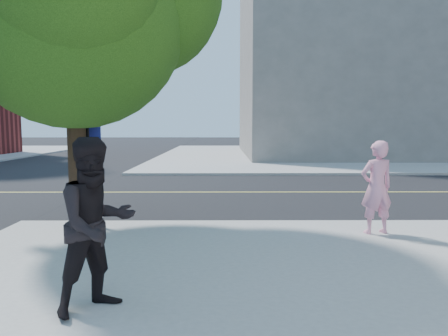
{
  "coord_description": "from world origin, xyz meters",
  "views": [
    {
      "loc": [
        3.33,
        -8.75,
        2.16
      ],
      "look_at": [
        3.38,
        -0.38,
        1.3
      ],
      "focal_mm": 33.05,
      "sensor_mm": 36.0,
      "label": 1
    }
  ],
  "objects": [
    {
      "name": "pedestrian",
      "position": [
        1.96,
        -4.32,
        1.08
      ],
      "size": [
        1.17,
        1.17,
        1.92
      ],
      "primitive_type": "imported",
      "rotation": [
        0.0,
        0.0,
        0.79
      ],
      "color": "black",
      "rests_on": "sidewalk_se"
    },
    {
      "name": "sidewalk_ne",
      "position": [
        13.5,
        21.5,
        0.06
      ],
      "size": [
        29.0,
        25.0,
        0.12
      ],
      "primitive_type": "cube",
      "color": "#9F9F9E",
      "rests_on": "ground"
    },
    {
      "name": "filler_ne",
      "position": [
        14.0,
        22.0,
        7.12
      ],
      "size": [
        18.0,
        16.0,
        14.0
      ],
      "primitive_type": "cube",
      "color": "slate",
      "rests_on": "sidewalk_ne"
    },
    {
      "name": "ground",
      "position": [
        0.0,
        0.0,
        0.0
      ],
      "size": [
        140.0,
        140.0,
        0.0
      ],
      "primitive_type": "plane",
      "color": "black",
      "rests_on": "ground"
    },
    {
      "name": "road_ew",
      "position": [
        0.0,
        4.5,
        0.01
      ],
      "size": [
        140.0,
        9.0,
        0.01
      ],
      "primitive_type": "cube",
      "color": "black",
      "rests_on": "ground"
    },
    {
      "name": "man_on_phone",
      "position": [
        6.26,
        -1.07,
        1.0
      ],
      "size": [
        0.72,
        0.54,
        1.76
      ],
      "primitive_type": "imported",
      "rotation": [
        0.0,
        0.0,
        3.35
      ],
      "color": "pink",
      "rests_on": "sidewalk_se"
    }
  ]
}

